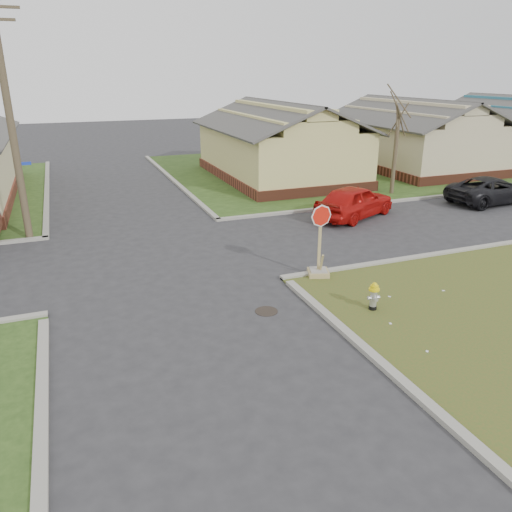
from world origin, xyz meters
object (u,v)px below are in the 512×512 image
object	(u,v)px
stop_sign	(319,260)
dark_pickup	(492,190)
fire_hydrant	(374,295)
red_sedan	(354,201)
utility_pole	(10,119)

from	to	relation	value
stop_sign	dark_pickup	xyz separation A→B (m)	(12.79, 5.52, 0.10)
fire_hydrant	dark_pickup	distance (m)	15.03
stop_sign	red_sedan	bearing A→B (deg)	68.72
utility_pole	stop_sign	size ratio (longest dim) A/B	3.79
utility_pole	stop_sign	bearing A→B (deg)	-40.63
utility_pole	dark_pickup	distance (m)	22.20
red_sedan	dark_pickup	distance (m)	7.95
utility_pole	dark_pickup	world-z (taller)	utility_pole
dark_pickup	utility_pole	bearing A→B (deg)	80.85
fire_hydrant	stop_sign	size ratio (longest dim) A/B	0.34
red_sedan	dark_pickup	world-z (taller)	red_sedan
fire_hydrant	dark_pickup	xyz separation A→B (m)	(12.54, 8.28, 0.17)
fire_hydrant	red_sedan	size ratio (longest dim) A/B	0.18
utility_pole	stop_sign	world-z (taller)	utility_pole
fire_hydrant	stop_sign	world-z (taller)	stop_sign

